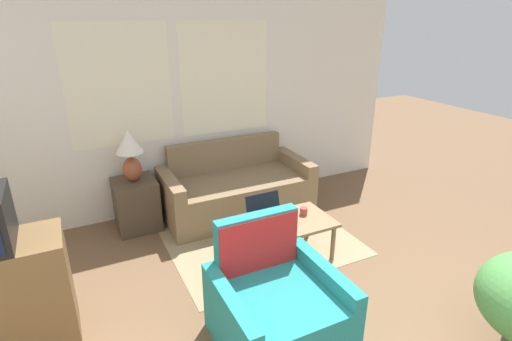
# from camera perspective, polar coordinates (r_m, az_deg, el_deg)

# --- Properties ---
(wall_back) EXTENTS (5.85, 0.06, 2.60)m
(wall_back) POSITION_cam_1_polar(r_m,az_deg,el_deg) (4.78, -10.52, 9.55)
(wall_back) COLOR white
(wall_back) RESTS_ON ground_plane
(rug) EXTENTS (1.90, 1.84, 0.01)m
(rug) POSITION_cam_1_polar(r_m,az_deg,el_deg) (4.46, -0.25, -9.00)
(rug) COLOR #9E8966
(rug) RESTS_ON ground_plane
(couch) EXTENTS (1.74, 0.84, 0.84)m
(couch) POSITION_cam_1_polar(r_m,az_deg,el_deg) (4.85, -2.97, -2.83)
(couch) COLOR #846B4C
(couch) RESTS_ON ground_plane
(armchair) EXTENTS (0.86, 0.82, 0.90)m
(armchair) POSITION_cam_1_polar(r_m,az_deg,el_deg) (3.07, 2.75, -19.00)
(armchair) COLOR teal
(armchair) RESTS_ON ground_plane
(side_table) EXTENTS (0.45, 0.45, 0.57)m
(side_table) POSITION_cam_1_polar(r_m,az_deg,el_deg) (4.66, -16.70, -4.65)
(side_table) COLOR #4C3D2D
(side_table) RESTS_ON ground_plane
(table_lamp) EXTENTS (0.29, 0.29, 0.57)m
(table_lamp) POSITION_cam_1_polar(r_m,az_deg,el_deg) (4.43, -17.55, 2.66)
(table_lamp) COLOR brown
(table_lamp) RESTS_ON side_table
(coffee_table) EXTENTS (1.05, 0.55, 0.40)m
(coffee_table) POSITION_cam_1_polar(r_m,az_deg,el_deg) (3.86, 3.35, -8.15)
(coffee_table) COLOR #8E704C
(coffee_table) RESTS_ON ground_plane
(laptop) EXTENTS (0.35, 0.31, 0.25)m
(laptop) POSITION_cam_1_polar(r_m,az_deg,el_deg) (3.84, 1.65, -6.62)
(laptop) COLOR black
(laptop) RESTS_ON coffee_table
(cup_navy) EXTENTS (0.07, 0.07, 0.07)m
(cup_navy) POSITION_cam_1_polar(r_m,az_deg,el_deg) (4.01, 6.82, -5.79)
(cup_navy) COLOR #B23D38
(cup_navy) RESTS_ON coffee_table
(cup_yellow) EXTENTS (0.10, 0.10, 0.10)m
(cup_yellow) POSITION_cam_1_polar(r_m,az_deg,el_deg) (3.71, -2.16, -7.77)
(cup_yellow) COLOR gold
(cup_yellow) RESTS_ON coffee_table
(cup_white) EXTENTS (0.07, 0.07, 0.09)m
(cup_white) POSITION_cam_1_polar(r_m,az_deg,el_deg) (3.55, 0.37, -9.37)
(cup_white) COLOR teal
(cup_white) RESTS_ON coffee_table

